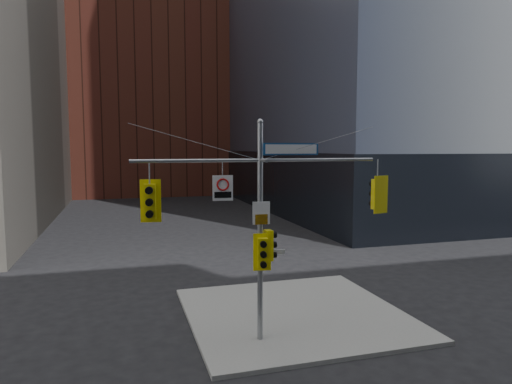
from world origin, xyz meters
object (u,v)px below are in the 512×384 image
traffic_light_pole_side (270,245)px  traffic_light_pole_front (263,253)px  signal_assembly (260,210)px  traffic_light_west_arm (150,202)px  street_sign_blade (291,149)px  traffic_light_east_arm (377,194)px  regulatory_sign_arm (223,187)px

traffic_light_pole_side → traffic_light_pole_front: 0.46m
signal_assembly → traffic_light_pole_front: 1.37m
traffic_light_west_arm → street_sign_blade: 4.74m
traffic_light_east_arm → street_sign_blade: (-3.18, 0.00, 1.55)m
traffic_light_east_arm → street_sign_blade: size_ratio=0.66×
traffic_light_west_arm → regulatory_sign_arm: regulatory_sign_arm is taller
signal_assembly → traffic_light_east_arm: signal_assembly is taller
signal_assembly → traffic_light_west_arm: 3.45m
traffic_light_east_arm → signal_assembly: bearing=-14.4°
traffic_light_west_arm → traffic_light_pole_side: traffic_light_west_arm is taller
traffic_light_pole_front → street_sign_blade: size_ratio=0.61×
traffic_light_east_arm → street_sign_blade: street_sign_blade is taller
traffic_light_pole_side → regulatory_sign_arm: (-1.54, -0.03, 1.93)m
signal_assembly → traffic_light_east_arm: (4.23, 0.00, 0.38)m
street_sign_blade → signal_assembly: bearing=172.5°
street_sign_blade → regulatory_sign_arm: size_ratio=2.49×
signal_assembly → traffic_light_west_arm: (-3.43, 0.01, 0.38)m
regulatory_sign_arm → signal_assembly: bearing=5.2°
traffic_light_pole_side → signal_assembly: bearing=86.7°
traffic_light_west_arm → street_sign_blade: (4.48, -0.01, 1.55)m
street_sign_blade → regulatory_sign_arm: (-2.27, -0.02, -1.17)m
signal_assembly → regulatory_sign_arm: (-1.22, -0.02, 0.76)m
traffic_light_east_arm → street_sign_blade: bearing=-14.5°
regulatory_sign_arm → traffic_light_pole_front: bearing=-7.1°
signal_assembly → traffic_light_west_arm: signal_assembly is taller
traffic_light_west_arm → regulatory_sign_arm: size_ratio=1.63×
traffic_light_pole_front → regulatory_sign_arm: (-1.22, 0.25, 2.11)m
traffic_light_pole_front → street_sign_blade: (1.05, 0.27, 3.28)m
traffic_light_east_arm → traffic_light_pole_front: bearing=-10.8°
street_sign_blade → regulatory_sign_arm: bearing=172.9°
street_sign_blade → traffic_light_east_arm: bearing=-7.7°
traffic_light_pole_front → signal_assembly: bearing=101.0°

